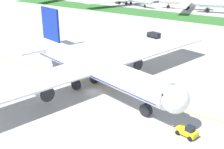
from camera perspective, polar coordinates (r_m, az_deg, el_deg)
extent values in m
plane|color=#ADAAA5|center=(73.11, -3.61, -3.44)|extent=(600.00, 600.00, 0.00)
cube|color=yellow|center=(75.75, -1.87, -2.48)|extent=(280.00, 0.36, 0.01)
cube|color=#2D6628|center=(169.46, 20.57, 9.80)|extent=(320.00, 24.00, 0.10)
cylinder|color=white|center=(71.59, -3.63, 1.61)|extent=(46.07, 15.70, 5.75)
cube|color=navy|center=(71.94, -3.61, 0.86)|extent=(44.18, 14.85, 0.69)
sphere|color=white|center=(56.00, 12.37, -4.82)|extent=(5.47, 5.47, 5.47)
cone|color=white|center=(91.95, -13.71, 5.87)|extent=(7.25, 6.16, 4.89)
cube|color=navy|center=(84.99, -12.04, 9.65)|extent=(8.19, 2.38, 9.21)
cube|color=white|center=(90.21, -8.87, 6.22)|extent=(6.95, 10.09, 0.40)
cube|color=white|center=(84.72, -15.35, 4.68)|extent=(6.95, 10.09, 0.40)
cube|color=white|center=(89.03, 7.37, 5.03)|extent=(18.93, 42.55, 0.46)
cylinder|color=#B7BABF|center=(82.10, 3.78, 2.45)|extent=(6.03, 4.29, 3.16)
cylinder|color=black|center=(80.34, 5.18, 1.97)|extent=(1.19, 3.35, 3.32)
cylinder|color=#B7BABF|center=(66.06, -13.77, -3.08)|extent=(6.03, 4.29, 3.16)
cylinder|color=black|center=(63.86, -12.57, -3.86)|extent=(1.19, 3.35, 3.32)
cylinder|color=black|center=(61.63, 6.74, -6.03)|extent=(0.60, 0.60, 2.23)
cylinder|color=black|center=(62.16, 6.69, -6.94)|extent=(2.94, 1.80, 2.73)
cylinder|color=black|center=(77.45, -3.52, 0.04)|extent=(0.60, 0.60, 2.23)
cylinder|color=black|center=(77.87, -3.50, -0.72)|extent=(2.94, 1.80, 2.73)
cylinder|color=black|center=(74.13, -7.16, -1.11)|extent=(0.60, 0.60, 2.23)
cylinder|color=black|center=(74.56, -7.12, -1.90)|extent=(2.94, 1.80, 2.73)
cube|color=black|center=(56.13, 11.72, -3.89)|extent=(2.91, 4.65, 1.04)
sphere|color=black|center=(86.54, -9.45, 5.28)|extent=(0.40, 0.40, 0.40)
sphere|color=black|center=(84.20, -8.36, 4.89)|extent=(0.40, 0.40, 0.40)
sphere|color=black|center=(81.89, -7.21, 4.47)|extent=(0.40, 0.40, 0.40)
sphere|color=black|center=(79.62, -6.00, 4.02)|extent=(0.40, 0.40, 0.40)
sphere|color=black|center=(77.40, -4.71, 3.54)|extent=(0.40, 0.40, 0.40)
sphere|color=black|center=(75.22, -3.35, 3.04)|extent=(0.40, 0.40, 0.40)
sphere|color=black|center=(73.09, -1.91, 2.50)|extent=(0.40, 0.40, 0.40)
sphere|color=black|center=(71.02, -0.39, 1.93)|extent=(0.40, 0.40, 0.40)
sphere|color=black|center=(69.01, 1.22, 1.33)|extent=(0.40, 0.40, 0.40)
sphere|color=black|center=(67.07, 2.92, 0.69)|extent=(0.40, 0.40, 0.40)
sphere|color=black|center=(65.19, 4.73, 0.01)|extent=(0.40, 0.40, 0.40)
sphere|color=black|center=(63.40, 6.64, -0.71)|extent=(0.40, 0.40, 0.40)
sphere|color=black|center=(61.69, 8.65, -1.47)|extent=(0.40, 0.40, 0.40)
cube|color=yellow|center=(57.17, 14.54, -10.83)|extent=(4.27, 2.76, 0.94)
cube|color=black|center=(56.44, 15.13, -10.26)|extent=(1.71, 1.75, 0.90)
cylinder|color=black|center=(58.65, 12.17, -10.07)|extent=(1.78, 0.51, 0.12)
cylinder|color=black|center=(57.34, 12.79, -11.11)|extent=(0.95, 0.54, 0.90)
cylinder|color=black|center=(58.74, 13.91, -10.36)|extent=(0.95, 0.54, 0.90)
cylinder|color=black|center=(56.13, 15.11, -12.14)|extent=(0.95, 0.54, 0.90)
cylinder|color=black|center=(57.55, 16.20, -11.34)|extent=(0.95, 0.54, 0.90)
cylinder|color=black|center=(82.50, -1.25, -0.08)|extent=(0.12, 0.12, 0.81)
cylinder|color=#BFE519|center=(82.16, -1.19, 0.32)|extent=(0.09, 0.09, 0.52)
cylinder|color=black|center=(82.62, -1.35, -0.05)|extent=(0.12, 0.12, 0.81)
cylinder|color=#BFE519|center=(82.47, -1.42, 0.40)|extent=(0.09, 0.09, 0.52)
cube|color=#BFE519|center=(82.30, -1.31, 0.38)|extent=(0.45, 0.29, 0.57)
sphere|color=brown|center=(82.16, -1.31, 0.64)|extent=(0.22, 0.22, 0.22)
cube|color=black|center=(124.58, 8.48, 7.74)|extent=(4.99, 3.21, 2.07)
cube|color=black|center=(126.53, 7.48, 7.91)|extent=(2.24, 2.42, 1.63)
cube|color=#263347|center=(126.99, 7.21, 8.13)|extent=(0.52, 1.75, 0.72)
cylinder|color=black|center=(125.96, 7.13, 7.48)|extent=(0.95, 0.52, 0.90)
cylinder|color=black|center=(127.49, 7.79, 7.62)|extent=(0.95, 0.52, 0.90)
cylinder|color=black|center=(123.32, 8.53, 7.10)|extent=(0.95, 0.52, 0.90)
cylinder|color=black|center=(124.89, 9.18, 7.25)|extent=(0.95, 0.52, 0.90)
cube|color=navy|center=(218.12, 3.84, 14.46)|extent=(36.71, 16.17, 0.48)
sphere|color=white|center=(202.44, 7.62, 13.97)|extent=(3.77, 3.77, 3.77)
cube|color=white|center=(208.04, -0.87, 14.21)|extent=(20.07, 36.18, 0.32)
cylinder|color=#B7BABF|center=(226.30, 6.09, 14.40)|extent=(4.29, 3.33, 2.18)
cylinder|color=black|center=(224.89, 6.41, 14.34)|extent=(1.08, 2.27, 2.29)
cylinder|color=#B7BABF|center=(211.79, 1.14, 14.02)|extent=(4.29, 3.33, 2.18)
cylinder|color=black|center=(210.28, 1.46, 13.96)|extent=(1.08, 2.27, 2.29)
cylinder|color=black|center=(207.09, 6.47, 13.42)|extent=(0.41, 0.41, 1.54)
cylinder|color=black|center=(207.20, 6.46, 13.21)|extent=(2.06, 1.44, 1.89)
cylinder|color=black|center=(222.10, 3.73, 14.06)|extent=(0.41, 0.41, 1.54)
cylinder|color=black|center=(222.21, 3.73, 13.86)|extent=(2.06, 1.44, 1.89)
cylinder|color=black|center=(219.54, 2.86, 13.99)|extent=(0.41, 0.41, 1.54)
cylinder|color=black|center=(219.64, 2.85, 13.79)|extent=(2.06, 1.44, 1.89)
cylinder|color=white|center=(204.40, 14.13, 13.84)|extent=(28.41, 11.42, 4.74)
cube|color=orange|center=(204.51, 14.11, 13.61)|extent=(27.22, 10.78, 0.57)
sphere|color=white|center=(206.89, 9.80, 14.25)|extent=(4.50, 4.50, 4.50)
cone|color=white|center=(202.96, 18.78, 13.41)|extent=(6.04, 5.17, 4.03)
cube|color=white|center=(198.44, 17.58, 13.49)|extent=(4.84, 8.11, 0.33)
cube|color=white|center=(207.83, 17.80, 13.79)|extent=(4.84, 8.11, 0.33)
cube|color=white|center=(189.54, 13.91, 13.11)|extent=(12.14, 26.03, 0.38)
cylinder|color=#B7BABF|center=(195.44, 13.86, 12.93)|extent=(5.00, 3.62, 2.61)
cylinder|color=black|center=(195.74, 13.19, 13.00)|extent=(1.04, 2.75, 2.74)
cylinder|color=#B7BABF|center=(213.77, 14.59, 13.57)|extent=(5.00, 3.62, 2.61)
cylinder|color=black|center=(214.05, 13.98, 13.63)|extent=(1.04, 2.75, 2.74)
cylinder|color=black|center=(206.45, 11.04, 13.23)|extent=(0.50, 0.50, 1.84)
cylinder|color=black|center=(206.58, 11.03, 12.98)|extent=(2.43, 1.53, 2.25)
cylinder|color=black|center=(202.12, 14.59, 12.77)|extent=(0.50, 0.50, 1.84)
cylinder|color=black|center=(202.26, 14.57, 12.52)|extent=(2.43, 1.53, 2.25)
cylinder|color=black|center=(207.02, 14.77, 12.95)|extent=(0.50, 0.50, 1.84)
cylinder|color=black|center=(207.15, 14.75, 12.70)|extent=(2.43, 1.53, 2.25)
sphere|color=white|center=(195.06, 16.51, 13.42)|extent=(4.93, 4.93, 4.93)
cylinder|color=black|center=(194.97, 18.33, 12.14)|extent=(0.54, 0.54, 2.01)
cylinder|color=black|center=(195.12, 18.30, 11.85)|extent=(2.65, 1.63, 2.47)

